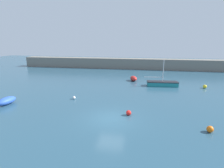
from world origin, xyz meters
name	(u,v)px	position (x,y,z in m)	size (l,w,h in m)	color
ground_plane	(111,119)	(0.00, 0.00, -0.10)	(120.00, 120.00, 0.20)	#284C60
harbor_breakwater	(132,64)	(0.00, 29.67, 1.28)	(57.06, 3.00, 2.56)	slate
dinghy_near_pier	(134,78)	(1.20, 15.84, 0.43)	(1.68, 2.09, 0.87)	red
fishing_dinghy_green	(7,101)	(-12.15, 1.57, 0.42)	(1.46, 2.42, 0.84)	#2D56B7
sailboat_twin_hulled	(162,84)	(5.85, 12.96, 0.40)	(5.30, 1.84, 4.10)	teal
mooring_buoy_white	(74,98)	(-5.41, 4.61, 0.19)	(0.37, 0.37, 0.37)	white
mooring_buoy_red	(129,113)	(1.57, 1.00, 0.25)	(0.50, 0.50, 0.50)	red
mooring_buoy_yellow	(205,86)	(12.02, 12.77, 0.27)	(0.54, 0.54, 0.54)	yellow
mooring_buoy_orange	(210,129)	(8.10, -1.06, 0.26)	(0.52, 0.52, 0.52)	orange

